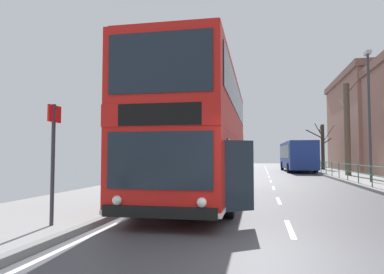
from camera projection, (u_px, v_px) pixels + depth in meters
ground at (254, 261)px, 5.07m from camera, size 15.80×140.00×0.20m
double_decker_bus_main at (202, 135)px, 12.35m from camera, size 3.33×11.06×4.45m
background_bus_far_lane at (297, 155)px, 35.06m from camera, size 2.92×10.42×2.98m
pedestrian_railing_far_kerb at (358, 170)px, 18.13m from camera, size 0.05×27.47×1.01m
bus_stop_sign_near at (53, 150)px, 7.23m from camera, size 0.08×0.44×2.54m
street_lamp_far_side at (369, 105)px, 19.28m from camera, size 0.28×0.60×7.40m
bare_tree_far_00 at (322, 145)px, 36.70m from camera, size 3.00×2.10×5.04m
bare_tree_far_02 at (347, 128)px, 25.91m from camera, size 0.89×3.38×7.06m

